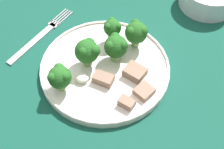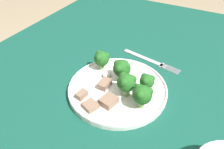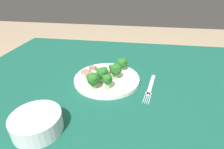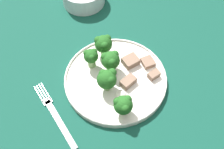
% 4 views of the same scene
% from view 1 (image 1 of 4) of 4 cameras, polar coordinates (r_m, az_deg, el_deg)
% --- Properties ---
extents(table, '(1.35, 1.14, 0.71)m').
position_cam_1_polar(table, '(0.78, -2.01, 0.99)').
color(table, '#114738').
rests_on(table, ground_plane).
extents(dinner_plate, '(0.28, 0.28, 0.02)m').
position_cam_1_polar(dinner_plate, '(0.67, -1.31, 1.16)').
color(dinner_plate, white).
rests_on(dinner_plate, table).
extents(fork, '(0.06, 0.21, 0.00)m').
position_cam_1_polar(fork, '(0.76, -12.92, 6.90)').
color(fork, '#B2B2B7').
rests_on(fork, table).
extents(broccoli_floret_near_rim_left, '(0.04, 0.04, 0.06)m').
position_cam_1_polar(broccoli_floret_near_rim_left, '(0.69, 0.06, 8.42)').
color(broccoli_floret_near_rim_left, '#7FA866').
rests_on(broccoli_floret_near_rim_left, dinner_plate).
extents(broccoli_floret_center_left, '(0.05, 0.05, 0.07)m').
position_cam_1_polar(broccoli_floret_center_left, '(0.64, -4.33, 4.21)').
color(broccoli_floret_center_left, '#7FA866').
rests_on(broccoli_floret_center_left, dinner_plate).
extents(broccoli_floret_back_left, '(0.05, 0.05, 0.06)m').
position_cam_1_polar(broccoli_floret_back_left, '(0.61, -9.56, -0.45)').
color(broccoli_floret_back_left, '#7FA866').
rests_on(broccoli_floret_back_left, dinner_plate).
extents(broccoli_floret_front_left, '(0.05, 0.05, 0.07)m').
position_cam_1_polar(broccoli_floret_front_left, '(0.68, 4.45, 7.71)').
color(broccoli_floret_front_left, '#7FA866').
rests_on(broccoli_floret_front_left, dinner_plate).
extents(broccoli_floret_center_back, '(0.05, 0.05, 0.07)m').
position_cam_1_polar(broccoli_floret_center_back, '(0.65, 0.72, 5.16)').
color(broccoli_floret_center_back, '#7FA866').
rests_on(broccoli_floret_center_back, dinner_plate).
extents(meat_slice_front_slice, '(0.04, 0.03, 0.02)m').
position_cam_1_polar(meat_slice_front_slice, '(0.64, -1.61, -0.79)').
color(meat_slice_front_slice, '#846651').
rests_on(meat_slice_front_slice, dinner_plate).
extents(meat_slice_middle_slice, '(0.05, 0.04, 0.02)m').
position_cam_1_polar(meat_slice_middle_slice, '(0.65, 4.22, 0.43)').
color(meat_slice_middle_slice, '#846651').
rests_on(meat_slice_middle_slice, dinner_plate).
extents(meat_slice_rear_slice, '(0.03, 0.02, 0.02)m').
position_cam_1_polar(meat_slice_rear_slice, '(0.61, 2.69, -5.18)').
color(meat_slice_rear_slice, '#846651').
rests_on(meat_slice_rear_slice, dinner_plate).
extents(meat_slice_edge_slice, '(0.04, 0.04, 0.01)m').
position_cam_1_polar(meat_slice_edge_slice, '(0.63, 5.88, -3.05)').
color(meat_slice_edge_slice, '#846651').
rests_on(meat_slice_edge_slice, dinner_plate).
extents(sauce_dollop, '(0.03, 0.03, 0.02)m').
position_cam_1_polar(sauce_dollop, '(0.64, -5.54, -0.57)').
color(sauce_dollop, silver).
rests_on(sauce_dollop, dinner_plate).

